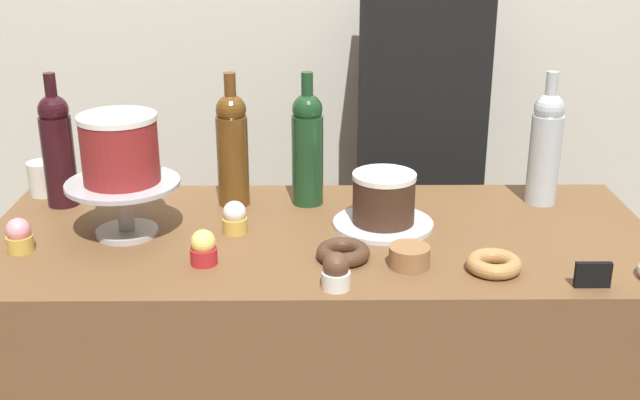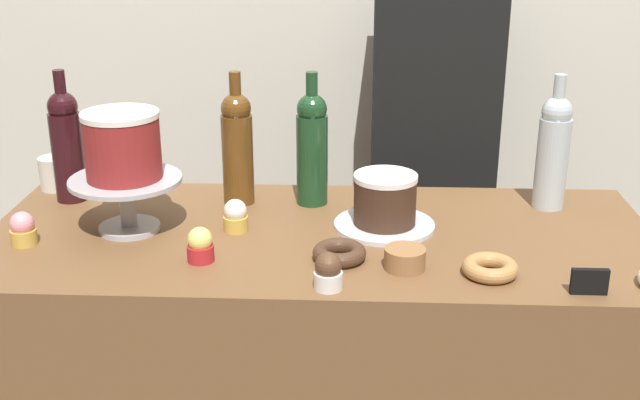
% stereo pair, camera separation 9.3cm
% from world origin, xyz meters
% --- Properties ---
extents(back_wall, '(6.00, 0.05, 2.60)m').
position_xyz_m(back_wall, '(0.00, 0.90, 1.30)').
color(back_wall, beige).
rests_on(back_wall, ground_plane).
extents(cake_stand_pedestal, '(0.25, 0.25, 0.12)m').
position_xyz_m(cake_stand_pedestal, '(-0.43, -0.00, 1.02)').
color(cake_stand_pedestal, '#B2B2B7').
rests_on(cake_stand_pedestal, display_counter).
extents(white_layer_cake, '(0.17, 0.17, 0.15)m').
position_xyz_m(white_layer_cake, '(-0.43, -0.00, 1.14)').
color(white_layer_cake, maroon).
rests_on(white_layer_cake, cake_stand_pedestal).
extents(silver_serving_platter, '(0.23, 0.23, 0.01)m').
position_xyz_m(silver_serving_platter, '(0.15, 0.04, 0.94)').
color(silver_serving_platter, silver).
rests_on(silver_serving_platter, display_counter).
extents(chocolate_round_cake, '(0.14, 0.14, 0.12)m').
position_xyz_m(chocolate_round_cake, '(0.15, 0.04, 1.00)').
color(chocolate_round_cake, '#3D2619').
rests_on(chocolate_round_cake, silver_serving_platter).
extents(wine_bottle_amber, '(0.08, 0.08, 0.33)m').
position_xyz_m(wine_bottle_amber, '(-0.21, 0.19, 1.08)').
color(wine_bottle_amber, '#5B3814').
rests_on(wine_bottle_amber, display_counter).
extents(wine_bottle_clear, '(0.08, 0.08, 0.33)m').
position_xyz_m(wine_bottle_clear, '(0.55, 0.19, 1.08)').
color(wine_bottle_clear, '#B2BCC1').
rests_on(wine_bottle_clear, display_counter).
extents(wine_bottle_dark_red, '(0.08, 0.08, 0.33)m').
position_xyz_m(wine_bottle_dark_red, '(-0.63, 0.19, 1.08)').
color(wine_bottle_dark_red, black).
rests_on(wine_bottle_dark_red, display_counter).
extents(wine_bottle_green, '(0.08, 0.08, 0.33)m').
position_xyz_m(wine_bottle_green, '(-0.03, 0.19, 1.08)').
color(wine_bottle_green, '#193D1E').
rests_on(wine_bottle_green, display_counter).
extents(cupcake_lemon, '(0.06, 0.06, 0.07)m').
position_xyz_m(cupcake_lemon, '(-0.24, -0.16, 0.97)').
color(cupcake_lemon, red).
rests_on(cupcake_lemon, display_counter).
extents(cupcake_strawberry, '(0.06, 0.06, 0.07)m').
position_xyz_m(cupcake_strawberry, '(-0.64, -0.09, 0.97)').
color(cupcake_strawberry, gold).
rests_on(cupcake_strawberry, display_counter).
extents(cupcake_chocolate, '(0.06, 0.06, 0.07)m').
position_xyz_m(cupcake_chocolate, '(0.03, -0.27, 0.97)').
color(cupcake_chocolate, white).
rests_on(cupcake_chocolate, display_counter).
extents(cupcake_vanilla, '(0.06, 0.06, 0.07)m').
position_xyz_m(cupcake_vanilla, '(-0.19, 0.01, 0.97)').
color(cupcake_vanilla, gold).
rests_on(cupcake_vanilla, display_counter).
extents(donut_chocolate, '(0.11, 0.11, 0.03)m').
position_xyz_m(donut_chocolate, '(0.05, -0.14, 0.95)').
color(donut_chocolate, '#472D1E').
rests_on(donut_chocolate, display_counter).
extents(donut_maple, '(0.11, 0.11, 0.03)m').
position_xyz_m(donut_maple, '(0.35, -0.20, 0.95)').
color(donut_maple, '#B27F47').
rests_on(donut_maple, display_counter).
extents(cookie_stack, '(0.08, 0.08, 0.04)m').
position_xyz_m(cookie_stack, '(0.18, -0.17, 0.96)').
color(cookie_stack, olive).
rests_on(cookie_stack, display_counter).
extents(price_sign_chalkboard, '(0.07, 0.01, 0.05)m').
position_xyz_m(price_sign_chalkboard, '(0.52, -0.27, 0.96)').
color(price_sign_chalkboard, black).
rests_on(price_sign_chalkboard, display_counter).
extents(coffee_cup_ceramic, '(0.08, 0.08, 0.09)m').
position_xyz_m(coffee_cup_ceramic, '(-0.70, 0.26, 0.98)').
color(coffee_cup_ceramic, silver).
rests_on(coffee_cup_ceramic, display_counter).
extents(barista_figure, '(0.36, 0.22, 1.60)m').
position_xyz_m(barista_figure, '(0.30, 0.66, 0.84)').
color(barista_figure, black).
rests_on(barista_figure, ground_plane).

